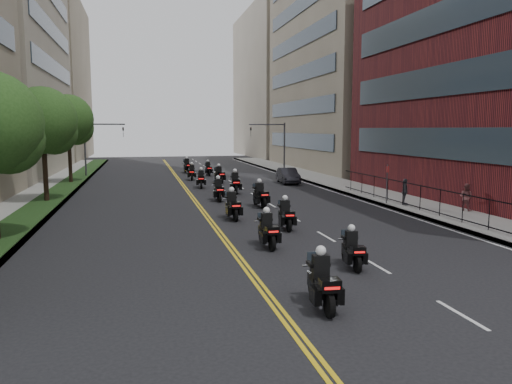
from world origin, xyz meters
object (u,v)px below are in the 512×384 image
Objects in this scene: motorcycle_6 at (218,191)px; pedestrian_b at (466,197)px; motorcycle_4 at (232,207)px; motorcycle_12 at (187,166)px; motorcycle_8 at (201,180)px; motorcycle_11 at (208,169)px; parked_sedan at (288,176)px; motorcycle_9 at (219,175)px; motorcycle_3 at (286,216)px; motorcycle_10 at (192,173)px; motorcycle_7 at (235,184)px; pedestrian_c at (405,192)px; motorcycle_1 at (352,251)px; motorcycle_5 at (260,196)px; motorcycle_0 at (322,284)px; motorcycle_2 at (267,231)px.

motorcycle_6 is 15.76m from pedestrian_b.
motorcycle_12 is at bearing 87.14° from motorcycle_4.
motorcycle_12 is at bearing 95.69° from motorcycle_8.
motorcycle_8 is (-0.25, 7.89, -0.00)m from motorcycle_6.
motorcycle_12 reaches higher than motorcycle_11.
parked_sedan is at bearing -57.52° from motorcycle_11.
motorcycle_12 reaches higher than motorcycle_9.
motorcycle_3 is at bearing -97.30° from motorcycle_9.
motorcycle_3 is 0.99× the size of motorcycle_11.
motorcycle_10 is (-0.01, 21.79, -0.02)m from motorcycle_4.
motorcycle_7 is at bearing -56.79° from motorcycle_8.
parked_sedan is 15.38m from pedestrian_c.
motorcycle_1 reaches higher than parked_sedan.
motorcycle_8 is at bearing 98.15° from motorcycle_5.
motorcycle_5 is at bearing 54.76° from motorcycle_4.
motorcycle_11 is (-0.01, 7.53, -0.03)m from motorcycle_9.
motorcycle_7 is at bearing 64.61° from motorcycle_6.
motorcycle_0 is at bearing -101.97° from motorcycle_5.
motorcycle_7 is 7.54m from motorcycle_9.
motorcycle_8 is 6.70m from motorcycle_10.
motorcycle_7 is at bearing -90.85° from motorcycle_11.
motorcycle_8 reaches higher than motorcycle_1.
pedestrian_c is at bearing 36.10° from motorcycle_2.
motorcycle_6 is 1.02× the size of motorcycle_10.
motorcycle_7 is 1.09× the size of motorcycle_8.
motorcycle_10 is (-2.45, 32.19, 0.07)m from motorcycle_1.
parked_sedan is (6.13, 20.07, 0.03)m from motorcycle_3.
motorcycle_7 is (0.13, 14.14, 0.08)m from motorcycle_3.
motorcycle_1 is 1.26× the size of pedestrian_c.
motorcycle_3 is 0.89× the size of motorcycle_7.
motorcycle_8 is 3.93m from motorcycle_9.
motorcycle_5 is at bearing 96.68° from motorcycle_1.
motorcycle_5 is 1.04× the size of motorcycle_8.
motorcycle_0 is 32.49m from motorcycle_9.
motorcycle_2 is at bearing -94.44° from motorcycle_11.
motorcycle_5 is 1.05× the size of motorcycle_10.
motorcycle_3 is 1.42× the size of pedestrian_b.
pedestrian_b is at bearing -7.11° from motorcycle_4.
motorcycle_9 is 1.03× the size of motorcycle_10.
parked_sedan is (7.98, -12.85, -0.04)m from motorcycle_12.
motorcycle_6 is at bearing 92.61° from pedestrian_c.
pedestrian_c is (11.44, 15.77, 0.30)m from motorcycle_0.
motorcycle_10 is 9.59m from parked_sedan.
motorcycle_7 is at bearing 92.71° from motorcycle_3.
motorcycle_1 is 7.18m from motorcycle_3.
motorcycle_8 is (-2.36, 25.50, 0.08)m from motorcycle_1.
motorcycle_11 is (-0.10, 15.07, -0.08)m from motorcycle_7.
motorcycle_9 is (2.13, 18.45, -0.00)m from motorcycle_4.
motorcycle_4 is at bearing 127.61° from pedestrian_c.
motorcycle_12 is at bearing 91.75° from motorcycle_6.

